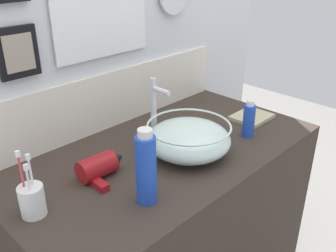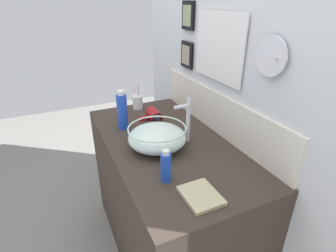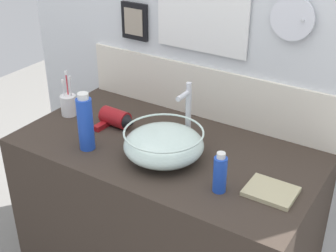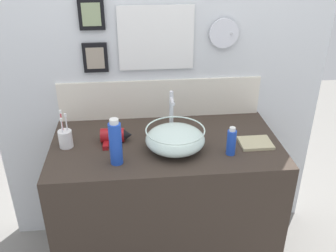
{
  "view_description": "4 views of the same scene",
  "coord_description": "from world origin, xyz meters",
  "views": [
    {
      "loc": [
        -0.88,
        -0.88,
        1.57
      ],
      "look_at": [
        0.01,
        0.0,
        0.97
      ],
      "focal_mm": 40.0,
      "sensor_mm": 36.0,
      "label": 1
    },
    {
      "loc": [
        1.18,
        -0.54,
        1.6
      ],
      "look_at": [
        0.01,
        0.0,
        0.97
      ],
      "focal_mm": 28.0,
      "sensor_mm": 36.0,
      "label": 2
    },
    {
      "loc": [
        0.89,
        -1.38,
        1.84
      ],
      "look_at": [
        0.01,
        0.0,
        0.97
      ],
      "focal_mm": 50.0,
      "sensor_mm": 36.0,
      "label": 3
    },
    {
      "loc": [
        -0.17,
        -1.77,
        1.9
      ],
      "look_at": [
        0.01,
        0.0,
        0.97
      ],
      "focal_mm": 40.0,
      "sensor_mm": 36.0,
      "label": 4
    }
  ],
  "objects": [
    {
      "name": "vanity_counter",
      "position": [
        0.0,
        0.0,
        0.43
      ],
      "size": [
        1.25,
        0.65,
        0.87
      ],
      "primitive_type": "cube",
      "color": "#382D26",
      "rests_on": "ground"
    },
    {
      "name": "back_panel",
      "position": [
        -0.0,
        0.36,
        1.18
      ],
      "size": [
        2.02,
        0.09,
        2.37
      ],
      "color": "silver",
      "rests_on": "ground"
    },
    {
      "name": "glass_bowl_sink",
      "position": [
        0.04,
        -0.08,
        0.93
      ],
      "size": [
        0.31,
        0.31,
        0.12
      ],
      "color": "silver",
      "rests_on": "vanity_counter"
    },
    {
      "name": "faucet",
      "position": [
        0.04,
        0.1,
        1.01
      ],
      "size": [
        0.02,
        0.1,
        0.25
      ],
      "color": "silver",
      "rests_on": "vanity_counter"
    },
    {
      "name": "hair_drier",
      "position": [
        -0.27,
        0.03,
        0.9
      ],
      "size": [
        0.17,
        0.14,
        0.08
      ],
      "color": "maroon",
      "rests_on": "vanity_counter"
    },
    {
      "name": "toothbrush_cup",
      "position": [
        -0.53,
        0.01,
        0.92
      ],
      "size": [
        0.07,
        0.07,
        0.21
      ],
      "color": "white",
      "rests_on": "vanity_counter"
    },
    {
      "name": "lotion_bottle",
      "position": [
        0.32,
        -0.15,
        0.94
      ],
      "size": [
        0.05,
        0.05,
        0.16
      ],
      "color": "blue",
      "rests_on": "vanity_counter"
    },
    {
      "name": "soap_dispenser",
      "position": [
        -0.26,
        -0.18,
        0.98
      ],
      "size": [
        0.06,
        0.06,
        0.24
      ],
      "color": "blue",
      "rests_on": "vanity_counter"
    },
    {
      "name": "hand_towel",
      "position": [
        0.48,
        -0.07,
        0.87
      ],
      "size": [
        0.17,
        0.14,
        0.02
      ],
      "primitive_type": "cube",
      "color": "tan",
      "rests_on": "vanity_counter"
    }
  ]
}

